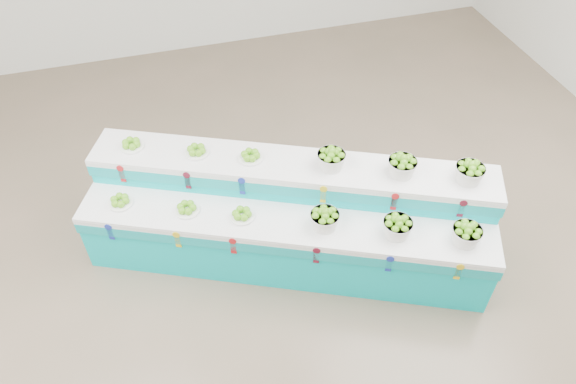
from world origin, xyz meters
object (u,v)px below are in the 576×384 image
(display_stand, at_px, (288,218))
(plate_upper_mid, at_px, (196,150))
(basket_lower_left, at_px, (325,219))
(basket_upper_right, at_px, (470,172))

(display_stand, relative_size, plate_upper_mid, 16.56)
(display_stand, bearing_deg, basket_lower_left, -33.29)
(display_stand, relative_size, basket_lower_left, 14.66)
(basket_lower_left, bearing_deg, display_stand, 122.08)
(plate_upper_mid, xyz_separation_m, basket_upper_right, (2.34, -1.07, 0.05))
(basket_lower_left, xyz_separation_m, basket_upper_right, (1.36, -0.08, 0.30))
(plate_upper_mid, bearing_deg, basket_upper_right, -24.63)
(basket_lower_left, height_order, plate_upper_mid, plate_upper_mid)
(display_stand, distance_m, basket_upper_right, 1.77)
(display_stand, distance_m, basket_lower_left, 0.55)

